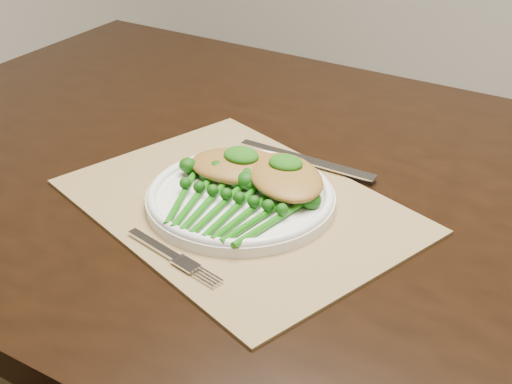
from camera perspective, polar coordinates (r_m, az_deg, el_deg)
The scene contains 9 objects.
placemat at distance 0.93m, azimuth -1.42°, elevation -1.09°, with size 0.44×0.32×0.00m, color olive.
dinner_plate at distance 0.92m, azimuth -1.24°, elevation -0.37°, with size 0.24×0.24×0.02m.
knife at distance 1.03m, azimuth 3.00°, elevation 2.85°, with size 0.21×0.02×0.01m.
fork at distance 0.82m, azimuth -6.21°, elevation -5.40°, with size 0.15×0.04×0.00m.
chicken_fillet_left at distance 0.96m, azimuth -1.31°, elevation 2.10°, with size 0.14×0.09×0.03m, color olive.
chicken_fillet_right at distance 0.92m, azimuth 2.39°, elevation 1.22°, with size 0.13×0.09×0.03m, color olive.
pesto_dollop_left at distance 0.95m, azimuth -1.18°, elevation 2.94°, with size 0.05×0.04×0.02m, color #114309.
pesto_dollop_right at distance 0.92m, azimuth 2.39°, elevation 2.34°, with size 0.05×0.04×0.02m, color #114309.
broccolini_bundle at distance 0.88m, azimuth -2.49°, elevation -1.39°, with size 0.17×0.18×0.04m.
Camera 1 is at (0.23, -0.74, 1.23)m, focal length 50.00 mm.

